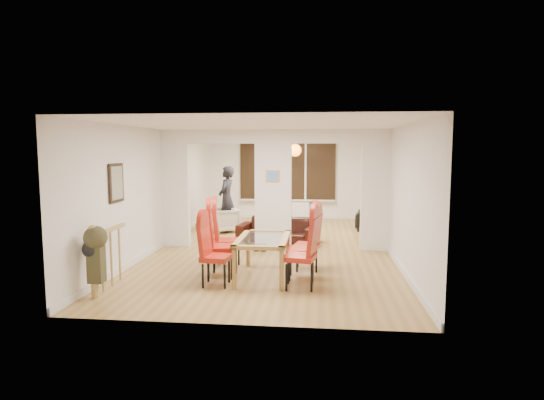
% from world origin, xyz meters
% --- Properties ---
extents(floor, '(5.00, 9.00, 0.01)m').
position_xyz_m(floor, '(0.00, 0.00, 0.00)').
color(floor, olive).
rests_on(floor, ground).
extents(room_walls, '(5.00, 9.00, 2.60)m').
position_xyz_m(room_walls, '(0.00, 0.00, 1.30)').
color(room_walls, silver).
rests_on(room_walls, floor).
extents(divider_wall, '(5.00, 0.18, 2.60)m').
position_xyz_m(divider_wall, '(0.00, 0.00, 1.30)').
color(divider_wall, white).
rests_on(divider_wall, floor).
extents(bay_window_blinds, '(3.00, 0.08, 1.80)m').
position_xyz_m(bay_window_blinds, '(0.00, 4.44, 1.50)').
color(bay_window_blinds, black).
rests_on(bay_window_blinds, room_walls).
extents(radiator, '(1.40, 0.08, 0.50)m').
position_xyz_m(radiator, '(0.00, 4.40, 0.30)').
color(radiator, white).
rests_on(radiator, floor).
extents(pendant_light, '(0.36, 0.36, 0.36)m').
position_xyz_m(pendant_light, '(0.30, 3.30, 2.15)').
color(pendant_light, orange).
rests_on(pendant_light, room_walls).
extents(stair_newel, '(0.40, 1.20, 1.10)m').
position_xyz_m(stair_newel, '(-2.25, -3.20, 0.55)').
color(stair_newel, tan).
rests_on(stair_newel, floor).
extents(wall_poster, '(0.04, 0.52, 0.67)m').
position_xyz_m(wall_poster, '(-2.47, -2.40, 1.60)').
color(wall_poster, gray).
rests_on(wall_poster, room_walls).
extents(pillar_photo, '(0.30, 0.03, 0.25)m').
position_xyz_m(pillar_photo, '(0.00, -0.10, 1.60)').
color(pillar_photo, '#4C8CD8').
rests_on(pillar_photo, divider_wall).
extents(dining_table, '(0.84, 1.49, 0.70)m').
position_xyz_m(dining_table, '(0.08, -2.40, 0.35)').
color(dining_table, olive).
rests_on(dining_table, floor).
extents(dining_chair_la, '(0.47, 0.47, 1.07)m').
position_xyz_m(dining_chair_la, '(-0.62, -2.90, 0.54)').
color(dining_chair_la, '#A01D10').
rests_on(dining_chair_la, floor).
extents(dining_chair_lb, '(0.56, 0.56, 1.19)m').
position_xyz_m(dining_chair_lb, '(-0.63, -2.36, 0.59)').
color(dining_chair_lb, '#A01D10').
rests_on(dining_chair_lb, floor).
extents(dining_chair_lc, '(0.54, 0.54, 1.15)m').
position_xyz_m(dining_chair_lc, '(-0.68, -1.77, 0.58)').
color(dining_chair_lc, '#A01D10').
rests_on(dining_chair_lc, floor).
extents(dining_chair_ra, '(0.55, 0.55, 1.17)m').
position_xyz_m(dining_chair_ra, '(0.71, -2.89, 0.58)').
color(dining_chair_ra, '#A01D10').
rests_on(dining_chair_ra, floor).
extents(dining_chair_rb, '(0.48, 0.48, 1.16)m').
position_xyz_m(dining_chair_rb, '(0.72, -2.36, 0.58)').
color(dining_chair_rb, '#A01D10').
rests_on(dining_chair_rb, floor).
extents(dining_chair_rc, '(0.50, 0.50, 1.06)m').
position_xyz_m(dining_chair_rc, '(0.80, -1.80, 0.53)').
color(dining_chair_rc, '#A01D10').
rests_on(dining_chair_rc, floor).
extents(sofa, '(2.00, 1.07, 0.55)m').
position_xyz_m(sofa, '(0.04, 0.73, 0.28)').
color(sofa, black).
rests_on(sofa, floor).
extents(armchair, '(0.94, 0.95, 0.63)m').
position_xyz_m(armchair, '(-1.50, 1.80, 0.32)').
color(armchair, beige).
rests_on(armchair, floor).
extents(person, '(0.69, 0.50, 1.73)m').
position_xyz_m(person, '(-1.45, 1.99, 0.87)').
color(person, black).
rests_on(person, floor).
extents(television, '(0.86, 0.20, 0.49)m').
position_xyz_m(television, '(2.00, 2.60, 0.25)').
color(television, black).
rests_on(television, floor).
extents(coffee_table, '(1.13, 0.58, 0.26)m').
position_xyz_m(coffee_table, '(0.13, 2.32, 0.13)').
color(coffee_table, black).
rests_on(coffee_table, floor).
extents(bottle, '(0.08, 0.08, 0.31)m').
position_xyz_m(bottle, '(-0.06, 2.34, 0.41)').
color(bottle, '#143F19').
rests_on(bottle, coffee_table).
extents(bowl, '(0.22, 0.22, 0.05)m').
position_xyz_m(bowl, '(0.25, 2.22, 0.28)').
color(bowl, black).
rests_on(bowl, coffee_table).
extents(shoes, '(0.26, 0.28, 0.11)m').
position_xyz_m(shoes, '(-0.25, -0.28, 0.05)').
color(shoes, black).
rests_on(shoes, floor).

